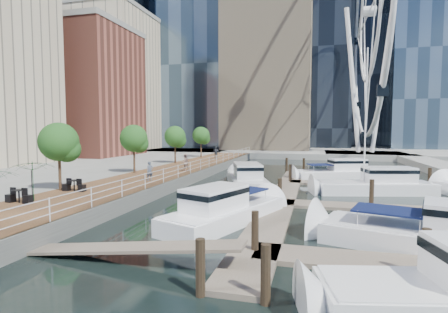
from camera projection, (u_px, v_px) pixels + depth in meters
ground at (201, 235)px, 17.01m from camera, size 520.00×520.00×0.00m
boardwalk at (162, 178)px, 33.73m from camera, size 6.00×60.00×1.00m
seawall at (191, 179)px, 32.96m from camera, size 0.25×60.00×1.00m
land_far at (299, 144)px, 115.30m from camera, size 200.00×114.00×1.00m
pier at (365, 155)px, 63.53m from camera, size 14.00×12.00×1.00m
railing at (190, 168)px, 32.91m from camera, size 0.10×60.00×1.05m
floating_docks at (354, 195)px, 24.56m from camera, size 16.00×34.00×2.60m
midrise_condos at (39, 72)px, 50.40m from camera, size 19.00×67.00×28.00m
ferris_wheel at (369, 12)px, 61.60m from camera, size 5.80×45.60×47.80m
street_trees at (134, 138)px, 33.09m from camera, size 2.60×42.60×4.60m
yacht_foreground at (447, 254)px, 14.40m from camera, size 11.35×5.91×2.15m
pedestrian_near at (150, 171)px, 28.30m from camera, size 0.63×0.67×1.55m
pedestrian_mid at (185, 162)px, 34.86m from camera, size 1.04×1.05×1.71m
pedestrian_far at (216, 153)px, 49.26m from camera, size 1.07×0.51×1.76m
moored_yachts at (360, 197)px, 26.43m from camera, size 25.06×31.83×11.50m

